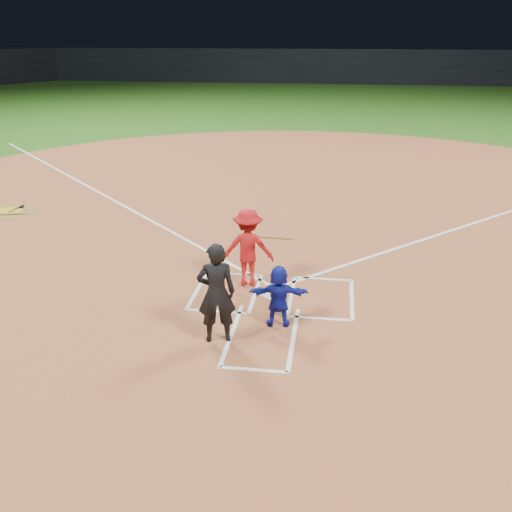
# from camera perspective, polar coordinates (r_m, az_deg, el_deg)

# --- Properties ---
(ground) EXTENTS (120.00, 120.00, 0.00)m
(ground) POSITION_cam_1_polar(r_m,az_deg,el_deg) (11.69, 1.74, -3.90)
(ground) COLOR #205114
(ground) RESTS_ON ground
(home_plate_dirt) EXTENTS (28.00, 28.00, 0.01)m
(home_plate_dirt) POSITION_cam_1_polar(r_m,az_deg,el_deg) (17.27, 4.01, 4.72)
(home_plate_dirt) COLOR brown
(home_plate_dirt) RESTS_ON ground
(stadium_wall_far) EXTENTS (80.00, 1.20, 3.20)m
(stadium_wall_far) POSITION_cam_1_polar(r_m,az_deg,el_deg) (58.58, 7.39, 18.30)
(stadium_wall_far) COLOR black
(stadium_wall_far) RESTS_ON ground
(home_plate) EXTENTS (0.60, 0.60, 0.02)m
(home_plate) POSITION_cam_1_polar(r_m,az_deg,el_deg) (11.69, 1.74, -3.82)
(home_plate) COLOR white
(home_plate) RESTS_ON home_plate_dirt
(on_deck_circle) EXTENTS (1.70, 1.70, 0.01)m
(on_deck_circle) POSITION_cam_1_polar(r_m,az_deg,el_deg) (18.51, -23.60, 4.12)
(on_deck_circle) COLOR brown
(on_deck_circle) RESTS_ON home_plate_dirt
(on_deck_logo) EXTENTS (0.80, 0.80, 0.00)m
(on_deck_logo) POSITION_cam_1_polar(r_m,az_deg,el_deg) (18.50, -23.60, 4.15)
(on_deck_logo) COLOR gold
(on_deck_logo) RESTS_ON on_deck_circle
(on_deck_bat_a) EXTENTS (0.07, 0.84, 0.06)m
(on_deck_bat_a) POSITION_cam_1_polar(r_m,az_deg,el_deg) (18.62, -22.84, 4.46)
(on_deck_bat_a) COLOR #955E36
(on_deck_bat_a) RESTS_ON on_deck_circle
(on_deck_bat_c) EXTENTS (0.83, 0.29, 0.06)m
(on_deck_bat_c) POSITION_cam_1_polar(r_m,az_deg,el_deg) (18.10, -23.28, 3.93)
(on_deck_bat_c) COLOR #A9773D
(on_deck_bat_c) RESTS_ON on_deck_circle
(bat_weight_donut) EXTENTS (0.19, 0.19, 0.05)m
(bat_weight_donut) POSITION_cam_1_polar(r_m,az_deg,el_deg) (18.72, -22.48, 4.58)
(bat_weight_donut) COLOR black
(bat_weight_donut) RESTS_ON on_deck_circle
(catcher) EXTENTS (1.11, 0.46, 1.16)m
(catcher) POSITION_cam_1_polar(r_m,az_deg,el_deg) (10.29, 2.27, -4.03)
(catcher) COLOR #141EA4
(catcher) RESTS_ON home_plate_dirt
(umpire) EXTENTS (0.74, 0.58, 1.80)m
(umpire) POSITION_cam_1_polar(r_m,az_deg,el_deg) (9.68, -3.99, -3.72)
(umpire) COLOR black
(umpire) RESTS_ON home_plate_dirt
(chalk_markings) EXTENTS (28.35, 17.32, 0.01)m
(chalk_markings) POSITION_cam_1_polar(r_m,az_deg,el_deg) (16.59, 3.82, 4.04)
(chalk_markings) COLOR white
(chalk_markings) RESTS_ON home_plate_dirt
(batter_at_plate) EXTENTS (1.49, 0.81, 1.65)m
(batter_at_plate) POSITION_cam_1_polar(r_m,az_deg,el_deg) (11.82, -0.80, 0.83)
(batter_at_plate) COLOR #AE1315
(batter_at_plate) RESTS_ON home_plate_dirt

